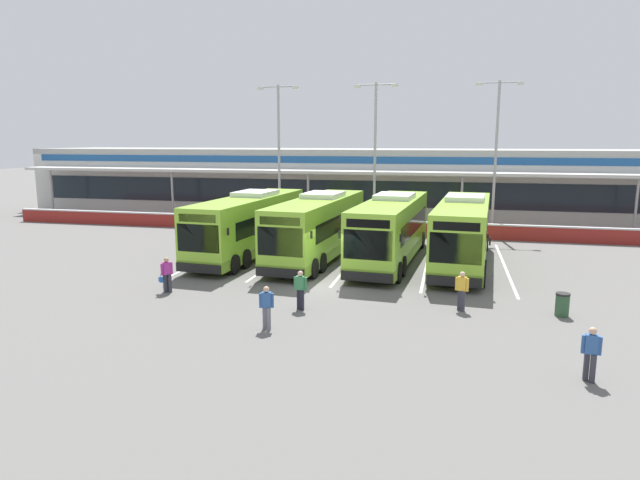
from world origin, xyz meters
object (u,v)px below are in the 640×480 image
(coach_bus_right_centre, at_px, (463,233))
(pedestrian_with_handbag, at_px, (167,274))
(coach_bus_centre, at_px, (391,231))
(pedestrian_near_bin, at_px, (267,306))
(lamp_post_centre, at_px, (375,147))
(litter_bin, at_px, (562,305))
(pedestrian_in_dark_coat, at_px, (462,290))
(coach_bus_left_centre, at_px, (318,228))
(pedestrian_child, at_px, (591,352))
(pedestrian_approaching_bus, at_px, (300,289))
(coach_bus_leftmost, at_px, (249,226))
(lamp_post_west, at_px, (279,147))
(lamp_post_east, at_px, (496,148))

(coach_bus_right_centre, bearing_deg, pedestrian_with_handbag, -145.86)
(coach_bus_centre, distance_m, pedestrian_near_bin, 12.92)
(lamp_post_centre, bearing_deg, litter_bin, -62.43)
(coach_bus_centre, height_order, pedestrian_in_dark_coat, coach_bus_centre)
(coach_bus_left_centre, relative_size, coach_bus_centre, 1.00)
(pedestrian_in_dark_coat, xyz_separation_m, pedestrian_near_bin, (-6.95, -3.97, 0.00))
(coach_bus_left_centre, distance_m, pedestrian_child, 18.42)
(pedestrian_near_bin, bearing_deg, pedestrian_approaching_bus, 77.58)
(coach_bus_leftmost, distance_m, coach_bus_centre, 8.41)
(lamp_post_west, relative_size, lamp_post_centre, 1.00)
(coach_bus_leftmost, relative_size, coach_bus_right_centre, 1.00)
(coach_bus_left_centre, distance_m, lamp_post_centre, 12.14)
(coach_bus_centre, distance_m, coach_bus_right_centre, 3.94)
(coach_bus_leftmost, bearing_deg, pedestrian_child, -42.54)
(coach_bus_centre, bearing_deg, coach_bus_right_centre, 1.11)
(pedestrian_with_handbag, relative_size, lamp_post_centre, 0.15)
(coach_bus_left_centre, height_order, coach_bus_right_centre, same)
(pedestrian_near_bin, height_order, litter_bin, pedestrian_near_bin)
(pedestrian_near_bin, height_order, lamp_post_west, lamp_post_west)
(pedestrian_child, height_order, lamp_post_west, lamp_post_west)
(pedestrian_with_handbag, height_order, pedestrian_child, same)
(coach_bus_left_centre, relative_size, lamp_post_east, 1.12)
(lamp_post_west, xyz_separation_m, lamp_post_east, (16.29, 0.59, 0.00))
(coach_bus_centre, xyz_separation_m, pedestrian_in_dark_coat, (3.79, -8.52, -0.91))
(pedestrian_child, height_order, litter_bin, pedestrian_child)
(pedestrian_near_bin, bearing_deg, lamp_post_west, 106.32)
(coach_bus_centre, xyz_separation_m, coach_bus_right_centre, (3.94, 0.08, 0.00))
(coach_bus_leftmost, relative_size, pedestrian_near_bin, 7.59)
(coach_bus_leftmost, height_order, lamp_post_centre, lamp_post_centre)
(pedestrian_near_bin, relative_size, litter_bin, 1.74)
(pedestrian_near_bin, distance_m, litter_bin, 11.57)
(coach_bus_right_centre, xyz_separation_m, pedestrian_with_handbag, (-13.12, -8.90, -0.93))
(pedestrian_child, height_order, pedestrian_approaching_bus, same)
(coach_bus_centre, height_order, litter_bin, coach_bus_centre)
(coach_bus_leftmost, height_order, pedestrian_approaching_bus, coach_bus_leftmost)
(pedestrian_near_bin, bearing_deg, pedestrian_with_handbag, 148.59)
(coach_bus_left_centre, relative_size, coach_bus_right_centre, 1.00)
(coach_bus_leftmost, xyz_separation_m, lamp_post_west, (-1.59, 11.06, 4.50))
(coach_bus_leftmost, xyz_separation_m, pedestrian_with_handbag, (-0.77, -8.64, -0.93))
(lamp_post_centre, xyz_separation_m, litter_bin, (10.11, -19.35, -5.82))
(coach_bus_right_centre, relative_size, pedestrian_with_handbag, 7.59)
(coach_bus_right_centre, xyz_separation_m, pedestrian_approaching_bus, (-6.53, -9.99, -0.91))
(lamp_post_east, bearing_deg, pedestrian_with_handbag, -127.32)
(pedestrian_with_handbag, height_order, pedestrian_near_bin, same)
(pedestrian_with_handbag, distance_m, pedestrian_approaching_bus, 6.68)
(coach_bus_right_centre, height_order, pedestrian_with_handbag, coach_bus_right_centre)
(pedestrian_in_dark_coat, distance_m, lamp_post_centre, 21.19)
(lamp_post_centre, relative_size, litter_bin, 11.83)
(lamp_post_east, bearing_deg, pedestrian_approaching_bus, -112.55)
(coach_bus_left_centre, distance_m, pedestrian_in_dark_coat, 11.60)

